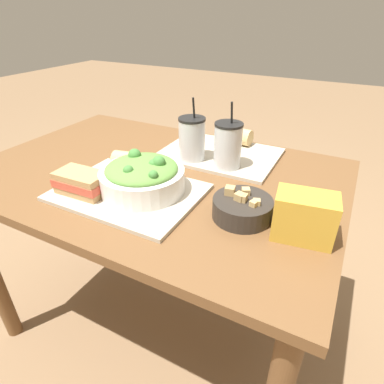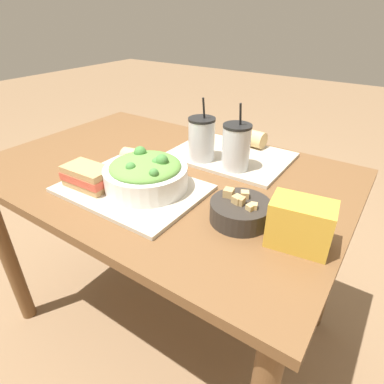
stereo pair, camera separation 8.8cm
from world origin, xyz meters
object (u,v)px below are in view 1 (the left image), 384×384
at_px(salad_bowl, 142,176).
at_px(baguette_near, 135,162).
at_px(chip_bag, 304,217).
at_px(baguette_far, 237,136).
at_px(soup_bowl, 242,207).
at_px(drink_cup_red, 228,147).
at_px(drink_cup_dark, 192,140).
at_px(sandwich_near, 82,182).

distance_m(salad_bowl, baguette_near, 0.14).
bearing_deg(baguette_near, chip_bag, -110.83).
xyz_separation_m(baguette_near, baguette_far, (0.21, 0.39, -0.00)).
bearing_deg(chip_bag, baguette_near, 162.74).
distance_m(soup_bowl, baguette_far, 0.50).
bearing_deg(baguette_far, soup_bowl, -152.21).
bearing_deg(drink_cup_red, baguette_near, -145.65).
xyz_separation_m(soup_bowl, drink_cup_red, (-0.15, 0.25, 0.05)).
height_order(soup_bowl, drink_cup_dark, drink_cup_dark).
xyz_separation_m(sandwich_near, drink_cup_dark, (0.17, 0.36, 0.04)).
relative_size(salad_bowl, sandwich_near, 1.58).
bearing_deg(drink_cup_red, sandwich_near, -130.42).
height_order(soup_bowl, baguette_near, same).
relative_size(drink_cup_dark, drink_cup_red, 0.99).
bearing_deg(drink_cup_red, drink_cup_dark, -180.00).
distance_m(sandwich_near, drink_cup_red, 0.47).
relative_size(salad_bowl, baguette_far, 2.02).
bearing_deg(chip_bag, salad_bowl, 172.49).
height_order(salad_bowl, sandwich_near, salad_bowl).
relative_size(baguette_near, baguette_far, 1.23).
xyz_separation_m(salad_bowl, baguette_near, (-0.10, 0.09, -0.02)).
distance_m(sandwich_near, baguette_near, 0.19).
height_order(baguette_near, drink_cup_red, drink_cup_red).
distance_m(baguette_near, drink_cup_red, 0.31).
bearing_deg(drink_cup_dark, drink_cup_red, 0.00).
xyz_separation_m(baguette_far, chip_bag, (0.35, -0.47, 0.01)).
bearing_deg(salad_bowl, chip_bag, 0.83).
bearing_deg(baguette_far, salad_bowl, 172.25).
xyz_separation_m(salad_bowl, baguette_far, (0.11, 0.48, -0.02)).
height_order(baguette_near, baguette_far, same).
bearing_deg(chip_bag, sandwich_near, -179.13).
xyz_separation_m(salad_bowl, drink_cup_red, (0.16, 0.27, 0.02)).
height_order(drink_cup_dark, chip_bag, drink_cup_dark).
relative_size(sandwich_near, baguette_near, 1.04).
relative_size(salad_bowl, chip_bag, 1.63).
relative_size(sandwich_near, baguette_far, 1.28).
xyz_separation_m(baguette_far, drink_cup_dark, (-0.09, -0.21, 0.04)).
bearing_deg(drink_cup_dark, sandwich_near, -115.59).
bearing_deg(drink_cup_red, chip_bag, -40.86).
bearing_deg(baguette_far, drink_cup_red, -162.87).
bearing_deg(baguette_far, chip_bag, -138.43).
bearing_deg(baguette_near, baguette_far, -40.44).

